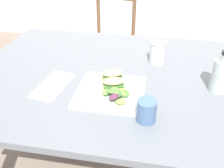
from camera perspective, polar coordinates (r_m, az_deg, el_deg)
The scene contains 11 objects.
dining_table at distance 1.31m, azimuth -0.43°, elevation -1.90°, with size 1.33×1.02×0.74m.
chair_wooden_far at distance 2.27m, azimuth -0.81°, elevation 8.58°, with size 0.50×0.50×0.87m.
plate_lunch at distance 1.12m, azimuth -0.37°, elevation -1.74°, with size 0.29×0.29×0.01m, color beige.
sandwich_half_front at distance 1.11m, azimuth 0.33°, elevation -0.03°, with size 0.10×0.09×0.06m.
sandwich_half_back at distance 1.16m, azimuth 0.08°, elevation 1.74°, with size 0.10×0.09×0.06m.
salad_mixed_greens at distance 1.07m, azimuth 0.72°, elevation -1.96°, with size 0.12×0.12×0.04m.
napkin_folded at distance 1.20m, azimuth -12.81°, elevation -0.25°, with size 0.11×0.24×0.00m, color silver.
fork_on_napkin at distance 1.21m, azimuth -12.45°, elevation 0.32°, with size 0.04×0.19×0.00m.
bottle_cold_brew at distance 1.19m, azimuth 22.77°, elevation 1.45°, with size 0.08×0.08×0.19m.
mason_jar_iced_tea at distance 1.35m, azimuth 9.98°, elevation 6.60°, with size 0.08×0.08×0.12m.
cup_extra_side at distance 0.96m, azimuth 7.59°, elevation -5.85°, with size 0.07×0.07×0.09m, color #4C6B93.
Camera 1 is at (0.26, -1.07, 1.38)m, focal length 41.54 mm.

